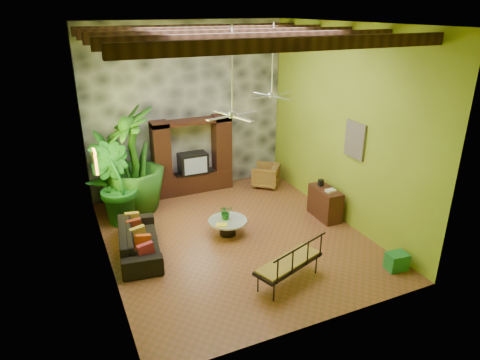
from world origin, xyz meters
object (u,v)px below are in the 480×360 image
entertainment_center (193,161)px  tall_plant_c (133,160)px  iron_bench (291,262)px  green_bin (397,261)px  sofa (139,240)px  wicker_armchair (266,175)px  tall_plant_b (114,185)px  ceiling_fan_back (272,87)px  tall_plant_a (111,174)px  side_console (325,203)px  coffee_table (228,225)px  ceiling_fan_front (232,105)px

entertainment_center → tall_plant_c: size_ratio=0.82×
tall_plant_c → iron_bench: tall_plant_c is taller
entertainment_center → green_bin: size_ratio=5.48×
sofa → wicker_armchair: (4.50, 2.34, 0.03)m
tall_plant_b → iron_bench: (2.75, -4.27, -0.53)m
ceiling_fan_back → green_bin: (1.05, -3.94, -3.21)m
entertainment_center → tall_plant_a: 2.56m
side_console → tall_plant_a: bearing=155.3°
entertainment_center → tall_plant_b: (-2.49, -1.14, 0.10)m
sofa → coffee_table: sofa is taller
entertainment_center → wicker_armchair: (2.20, -0.58, -0.61)m
side_console → ceiling_fan_back: bearing=132.7°
entertainment_center → ceiling_fan_back: ceiling_fan_back is taller
side_console → wicker_armchair: bearing=102.0°
ceiling_fan_back → ceiling_fan_front: bearing=-138.4°
entertainment_center → ceiling_fan_back: size_ratio=1.29×
wicker_armchair → green_bin: 5.32m
ceiling_fan_front → coffee_table: ceiling_fan_front is taller
ceiling_fan_back → tall_plant_a: 4.86m
sofa → iron_bench: size_ratio=1.33×
ceiling_fan_back → tall_plant_a: bearing=161.4°
tall_plant_a → side_console: (5.14, -2.60, -0.75)m
tall_plant_a → tall_plant_b: size_ratio=1.09×
sofa → iron_bench: (2.55, -2.48, 0.21)m
tall_plant_b → side_console: 5.57m
wicker_armchair → side_console: size_ratio=0.76×
iron_bench → green_bin: 2.47m
entertainment_center → side_console: bearing=-50.0°
ceiling_fan_front → wicker_armchair: (2.40, 2.96, -3.04)m
tall_plant_a → side_console: size_ratio=2.24×
tall_plant_b → tall_plant_c: 0.94m
iron_bench → side_console: bearing=23.3°
sofa → tall_plant_a: 2.51m
entertainment_center → sofa: 3.77m
coffee_table → tall_plant_a: bearing=134.9°
coffee_table → ceiling_fan_front: bearing=-99.6°
wicker_armchair → side_console: bearing=49.4°
sofa → green_bin: (4.95, -2.96, -0.13)m
coffee_table → green_bin: 4.02m
entertainment_center → ceiling_fan_back: 3.50m
entertainment_center → ceiling_fan_front: ceiling_fan_front is taller
sofa → ceiling_fan_front: bearing=-98.4°
tall_plant_c → side_console: size_ratio=2.81×
tall_plant_b → side_console: tall_plant_b is taller
ceiling_fan_back → green_bin: 5.19m
green_bin → iron_bench: bearing=168.8°
ceiling_fan_back → side_console: ceiling_fan_back is taller
tall_plant_b → coffee_table: size_ratio=2.20×
sofa → wicker_armchair: wicker_armchair is taller
ceiling_fan_front → tall_plant_a: ceiling_fan_front is taller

